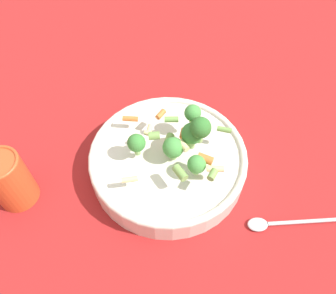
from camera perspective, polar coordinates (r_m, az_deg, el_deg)
ground_plane at (r=0.65m, az=0.00°, el=-3.63°), size 3.00×3.00×0.00m
bowl at (r=0.63m, az=0.00°, el=-2.22°), size 0.30×0.30×0.05m
pasta_salad at (r=0.58m, az=2.55°, el=1.37°), size 0.16×0.21×0.09m
cup at (r=0.64m, az=-26.00°, el=-5.14°), size 0.07×0.07×0.11m
spoon at (r=0.62m, az=18.67°, el=-12.46°), size 0.05×0.18×0.01m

